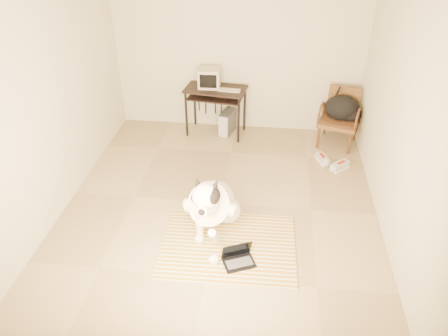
% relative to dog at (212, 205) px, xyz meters
% --- Properties ---
extents(floor, '(4.50, 4.50, 0.00)m').
position_rel_dog_xyz_m(floor, '(0.04, 0.53, -0.37)').
color(floor, '#9F8A61').
rests_on(floor, ground).
extents(wall_back, '(4.50, 0.00, 4.50)m').
position_rel_dog_xyz_m(wall_back, '(0.04, 2.78, 0.98)').
color(wall_back, beige).
rests_on(wall_back, floor).
extents(wall_front, '(4.50, 0.00, 4.50)m').
position_rel_dog_xyz_m(wall_front, '(0.04, -1.72, 0.98)').
color(wall_front, beige).
rests_on(wall_front, floor).
extents(wall_left, '(0.00, 4.50, 4.50)m').
position_rel_dog_xyz_m(wall_left, '(-1.96, 0.53, 0.98)').
color(wall_left, beige).
rests_on(wall_left, floor).
extents(wall_right, '(0.00, 4.50, 4.50)m').
position_rel_dog_xyz_m(wall_right, '(2.04, 0.53, 0.98)').
color(wall_right, beige).
rests_on(wall_right, floor).
extents(rug, '(1.58, 1.23, 0.02)m').
position_rel_dog_xyz_m(rug, '(0.22, -0.28, -0.37)').
color(rug, '#BD7714').
rests_on(rug, floor).
extents(dog, '(0.63, 1.32, 0.95)m').
position_rel_dog_xyz_m(dog, '(0.00, 0.00, 0.00)').
color(dog, white).
rests_on(dog, rug).
extents(laptop, '(0.41, 0.36, 0.24)m').
position_rel_dog_xyz_m(laptop, '(0.36, -0.52, -0.30)').
color(laptop, black).
rests_on(laptop, rug).
extents(computer_desk, '(1.03, 0.66, 0.80)m').
position_rel_dog_xyz_m(computer_desk, '(-0.29, 2.47, 0.31)').
color(computer_desk, black).
rests_on(computer_desk, floor).
extents(crt_monitor, '(0.35, 0.33, 0.30)m').
position_rel_dog_xyz_m(crt_monitor, '(-0.39, 2.54, 0.58)').
color(crt_monitor, '#BCAC93').
rests_on(crt_monitor, computer_desk).
extents(desk_keyboard, '(0.35, 0.16, 0.02)m').
position_rel_dog_xyz_m(desk_keyboard, '(-0.06, 2.40, 0.44)').
color(desk_keyboard, '#BCAC93').
rests_on(desk_keyboard, computer_desk).
extents(pc_tower, '(0.27, 0.44, 0.38)m').
position_rel_dog_xyz_m(pc_tower, '(-0.10, 2.51, -0.18)').
color(pc_tower, '#48484A').
rests_on(pc_tower, floor).
extents(rattan_chair, '(0.72, 0.71, 0.89)m').
position_rel_dog_xyz_m(rattan_chair, '(1.70, 2.38, 0.07)').
color(rattan_chair, brown).
rests_on(rattan_chair, floor).
extents(backpack, '(0.57, 0.44, 0.40)m').
position_rel_dog_xyz_m(backpack, '(1.74, 2.39, 0.22)').
color(backpack, black).
rests_on(backpack, rattan_chair).
extents(sneaker_left, '(0.21, 0.31, 0.10)m').
position_rel_dog_xyz_m(sneaker_left, '(1.44, 1.74, -0.33)').
color(sneaker_left, white).
rests_on(sneaker_left, floor).
extents(sneaker_right, '(0.31, 0.30, 0.11)m').
position_rel_dog_xyz_m(sneaker_right, '(1.68, 1.56, -0.33)').
color(sneaker_right, white).
rests_on(sneaker_right, floor).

